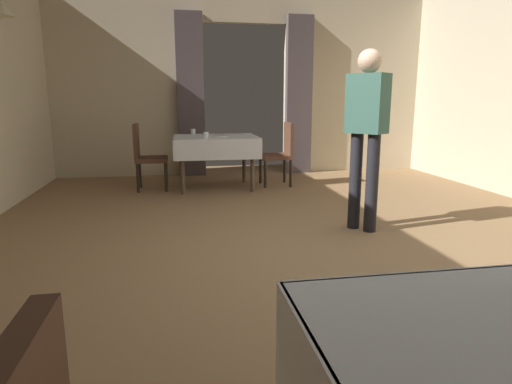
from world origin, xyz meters
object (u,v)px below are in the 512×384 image
object	(u,v)px
chair_mid_right	(281,151)
glass_mid_c	(193,132)
plate_mid_b	(221,136)
person_waiter_by_doorway	(366,125)
chair_mid_left	(146,154)
dining_table_mid	(215,143)
glass_mid_a	(206,135)

from	to	relation	value
chair_mid_right	glass_mid_c	size ratio (longest dim) A/B	10.89
plate_mid_b	person_waiter_by_doorway	xyz separation A→B (m)	(1.16, -2.28, 0.27)
glass_mid_c	chair_mid_left	bearing A→B (deg)	-154.04
dining_table_mid	glass_mid_a	bearing A→B (deg)	-114.48
chair_mid_left	chair_mid_right	distance (m)	1.96
dining_table_mid	glass_mid_c	size ratio (longest dim) A/B	13.91
chair_mid_left	person_waiter_by_doorway	bearing A→B (deg)	-47.02
dining_table_mid	chair_mid_left	size ratio (longest dim) A/B	1.28
chair_mid_left	plate_mid_b	distance (m)	1.09
chair_mid_right	person_waiter_by_doorway	bearing A→B (deg)	-83.75
dining_table_mid	person_waiter_by_doorway	bearing A→B (deg)	-62.17
dining_table_mid	glass_mid_a	distance (m)	0.39
glass_mid_a	plate_mid_b	xyz separation A→B (m)	(0.23, 0.26, -0.04)
chair_mid_right	glass_mid_c	distance (m)	1.34
dining_table_mid	plate_mid_b	size ratio (longest dim) A/B	6.53
person_waiter_by_doorway	chair_mid_left	bearing A→B (deg)	132.98
dining_table_mid	glass_mid_c	xyz separation A→B (m)	(-0.30, 0.36, 0.14)
dining_table_mid	person_waiter_by_doorway	world-z (taller)	person_waiter_by_doorway
glass_mid_c	plate_mid_b	bearing A→B (deg)	-49.01
plate_mid_b	chair_mid_left	bearing A→B (deg)	174.42
glass_mid_c	chair_mid_right	bearing A→B (deg)	-13.94
chair_mid_right	plate_mid_b	world-z (taller)	chair_mid_right
plate_mid_b	glass_mid_c	world-z (taller)	glass_mid_c
glass_mid_c	person_waiter_by_doorway	bearing A→B (deg)	-60.47
chair_mid_left	glass_mid_c	bearing A→B (deg)	25.96
plate_mid_b	glass_mid_c	size ratio (longest dim) A/B	2.13
chair_mid_right	glass_mid_a	size ratio (longest dim) A/B	10.72
dining_table_mid	glass_mid_a	size ratio (longest dim) A/B	13.70
chair_mid_right	person_waiter_by_doorway	world-z (taller)	person_waiter_by_doorway
chair_mid_left	person_waiter_by_doorway	world-z (taller)	person_waiter_by_doorway
plate_mid_b	chair_mid_right	bearing A→B (deg)	7.58
glass_mid_a	person_waiter_by_doorway	bearing A→B (deg)	-55.45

